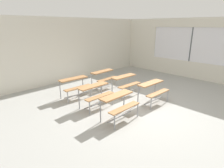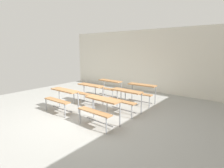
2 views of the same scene
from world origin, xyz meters
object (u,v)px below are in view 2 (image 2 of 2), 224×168
at_px(desk_bench_r0c0, 62,95).
at_px(desk_bench_r2c1, 141,89).
at_px(desk_bench_r2c0, 108,85).
at_px(desk_bench_r0c1, 100,105).
at_px(desk_bench_r1c0, 88,90).
at_px(desk_bench_r1c1, 124,96).

height_order(desk_bench_r0c0, desk_bench_r2c1, same).
distance_m(desk_bench_r0c0, desk_bench_r2c1, 2.90).
relative_size(desk_bench_r2c0, desk_bench_r2c1, 1.00).
bearing_deg(desk_bench_r0c1, desk_bench_r0c0, -178.83).
xyz_separation_m(desk_bench_r0c0, desk_bench_r2c1, (1.61, 2.40, 0.00)).
distance_m(desk_bench_r1c0, desk_bench_r2c1, 1.99).
bearing_deg(desk_bench_r2c1, desk_bench_r1c1, -89.82).
distance_m(desk_bench_r0c0, desk_bench_r0c1, 1.70).
relative_size(desk_bench_r1c1, desk_bench_r2c1, 1.00).
height_order(desk_bench_r2c0, desk_bench_r2c1, same).
distance_m(desk_bench_r0c0, desk_bench_r1c0, 1.15).
relative_size(desk_bench_r0c1, desk_bench_r1c1, 1.00).
relative_size(desk_bench_r0c1, desk_bench_r2c1, 1.00).
relative_size(desk_bench_r1c1, desk_bench_r2c0, 1.00).
bearing_deg(desk_bench_r2c0, desk_bench_r0c0, -89.08).
relative_size(desk_bench_r1c0, desk_bench_r2c0, 0.98).
distance_m(desk_bench_r0c1, desk_bench_r2c0, 2.88).
distance_m(desk_bench_r0c1, desk_bench_r1c1, 1.24).
height_order(desk_bench_r0c1, desk_bench_r2c1, same).
distance_m(desk_bench_r1c0, desk_bench_r2c0, 1.20).
bearing_deg(desk_bench_r2c1, desk_bench_r0c1, -90.66).
relative_size(desk_bench_r0c0, desk_bench_r0c1, 0.98).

